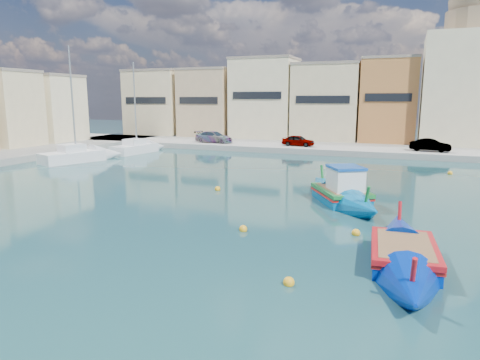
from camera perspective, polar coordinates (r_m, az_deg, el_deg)
The scene contains 10 objects.
ground at distance 16.34m, azimuth 6.72°, elevation -9.60°, with size 160.00×160.00×0.00m, color #132E3A.
north_quay at distance 47.30m, azimuth 16.66°, elevation 3.84°, with size 80.00×8.00×0.60m, color gray.
north_townhouses at distance 54.29m, azimuth 24.73°, elevation 9.13°, with size 83.20×7.87×10.19m.
church_block at distance 55.26m, azimuth 28.50°, elevation 12.38°, with size 10.00×10.00×19.10m.
parked_cars at distance 47.23m, azimuth 6.01°, elevation 5.36°, with size 27.45×2.25×1.32m.
luzzu_blue_cabin at distance 24.34m, azimuth 13.35°, elevation -2.02°, with size 6.42×8.97×3.21m.
luzzu_blue_south at distance 16.10m, azimuth 20.98°, elevation -9.55°, with size 2.74×9.21×2.62m.
yacht_north at distance 47.52m, azimuth -12.56°, elevation 4.19°, with size 3.08×7.76×10.08m.
yacht_midnorth at distance 42.20m, azimuth -19.44°, elevation 3.07°, with size 4.86×8.08×11.00m.
mooring_buoys at distance 21.76m, azimuth 17.22°, elevation -4.58°, with size 22.21×23.93×0.36m.
Camera 1 is at (3.77, -14.84, 5.68)m, focal length 32.00 mm.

